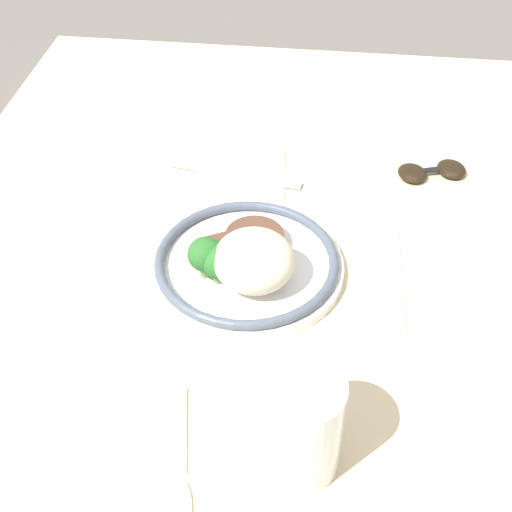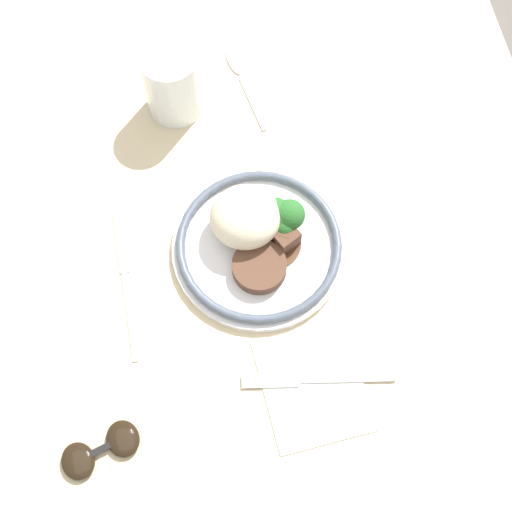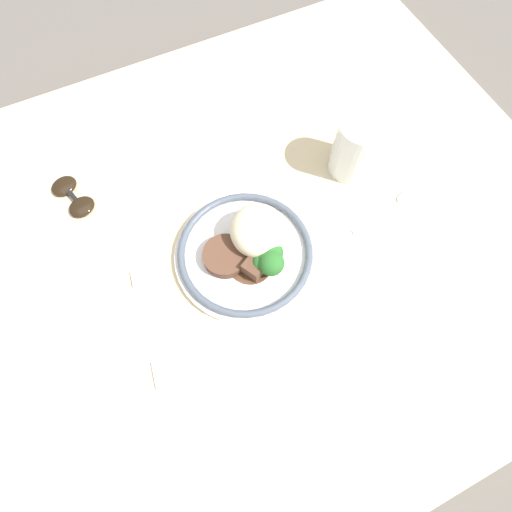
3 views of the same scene
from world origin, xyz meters
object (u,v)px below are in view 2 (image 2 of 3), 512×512
object	(u,v)px
fork	(303,381)
sunglasses	(101,450)
plate	(259,237)
spoon	(238,71)
knife	(125,277)
juice_glass	(173,85)

from	to	relation	value
fork	sunglasses	size ratio (longest dim) A/B	1.80
fork	plate	bearing A→B (deg)	-75.15
plate	spoon	bearing A→B (deg)	-3.80
plate	knife	bearing A→B (deg)	95.27
plate	fork	size ratio (longest dim) A/B	1.21
juice_glass	sunglasses	bearing A→B (deg)	162.07
spoon	knife	bearing A→B (deg)	135.33
knife	spoon	world-z (taller)	spoon
knife	sunglasses	bearing A→B (deg)	166.07
fork	spoon	xyz separation A→B (m)	(0.47, 0.00, -0.00)
fork	knife	distance (m)	0.27
plate	knife	xyz separation A→B (m)	(-0.02, 0.18, -0.02)
fork	knife	size ratio (longest dim) A/B	0.89
plate	juice_glass	size ratio (longest dim) A/B	2.10
spoon	sunglasses	world-z (taller)	sunglasses
knife	spoon	distance (m)	0.36
juice_glass	knife	xyz separation A→B (m)	(-0.26, 0.10, -0.05)
plate	knife	world-z (taller)	plate
juice_glass	spoon	size ratio (longest dim) A/B	0.71
plate	fork	world-z (taller)	plate
knife	sunglasses	size ratio (longest dim) A/B	2.02
juice_glass	plate	bearing A→B (deg)	-161.36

